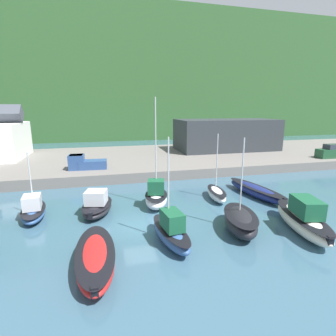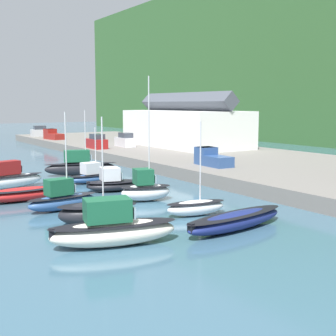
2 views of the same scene
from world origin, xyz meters
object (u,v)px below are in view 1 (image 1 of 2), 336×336
(moored_boat_2, at_px, (97,205))
(moored_boat_8, at_px, (171,231))
(moored_boat_3, at_px, (156,197))
(moored_boat_4, at_px, (216,194))
(moored_boat_10, at_px, (303,219))
(pickup_truck_1, at_px, (85,163))
(moored_boat_1, at_px, (33,210))
(moored_boat_7, at_px, (95,257))
(parked_car_3, at_px, (330,152))
(moored_boat_9, at_px, (240,221))
(moored_boat_5, at_px, (256,191))

(moored_boat_2, xyz_separation_m, moored_boat_8, (4.92, -6.51, 0.10))
(moored_boat_3, bearing_deg, moored_boat_4, 17.50)
(moored_boat_10, relative_size, pickup_truck_1, 1.56)
(moored_boat_1, xyz_separation_m, moored_boat_10, (20.09, -7.63, 0.26))
(moored_boat_7, bearing_deg, moored_boat_4, 36.60)
(moored_boat_1, relative_size, moored_boat_3, 0.55)
(moored_boat_7, distance_m, moored_boat_10, 14.98)
(moored_boat_4, bearing_deg, moored_boat_8, -124.02)
(moored_boat_7, bearing_deg, moored_boat_8, 16.78)
(moored_boat_10, xyz_separation_m, parked_car_3, (20.98, 18.36, 1.20))
(moored_boat_2, height_order, moored_boat_3, moored_boat_3)
(moored_boat_3, bearing_deg, moored_boat_1, -166.59)
(moored_boat_8, distance_m, parked_car_3, 35.66)
(parked_car_3, bearing_deg, moored_boat_1, 105.63)
(moored_boat_4, relative_size, moored_boat_9, 0.94)
(moored_boat_7, distance_m, moored_boat_9, 10.62)
(moored_boat_8, bearing_deg, moored_boat_10, -11.57)
(parked_car_3, relative_size, pickup_truck_1, 0.88)
(moored_boat_1, distance_m, moored_boat_3, 10.53)
(moored_boat_1, bearing_deg, moored_boat_8, -40.60)
(moored_boat_1, relative_size, moored_boat_9, 0.79)
(moored_boat_9, height_order, parked_car_3, moored_boat_9)
(moored_boat_3, bearing_deg, pickup_truck_1, 133.13)
(moored_boat_7, bearing_deg, moored_boat_1, 120.64)
(moored_boat_1, distance_m, pickup_truck_1, 12.77)
(moored_boat_4, height_order, pickup_truck_1, moored_boat_4)
(moored_boat_1, relative_size, parked_car_3, 1.30)
(moored_boat_2, height_order, pickup_truck_1, pickup_truck_1)
(moored_boat_1, xyz_separation_m, moored_boat_5, (21.23, 0.33, -0.12))
(moored_boat_1, bearing_deg, moored_boat_9, -28.95)
(moored_boat_3, relative_size, moored_boat_7, 1.42)
(moored_boat_1, bearing_deg, moored_boat_3, -6.33)
(parked_car_3, bearing_deg, moored_boat_7, 119.07)
(moored_boat_3, distance_m, moored_boat_8, 6.90)
(moored_boat_7, relative_size, pickup_truck_1, 1.46)
(moored_boat_3, height_order, moored_boat_9, moored_boat_3)
(moored_boat_4, height_order, parked_car_3, moored_boat_4)
(moored_boat_2, distance_m, moored_boat_10, 16.59)
(moored_boat_3, relative_size, moored_boat_8, 1.38)
(moored_boat_2, bearing_deg, moored_boat_7, -76.78)
(moored_boat_8, distance_m, moored_boat_10, 10.02)
(moored_boat_8, xyz_separation_m, moored_boat_10, (9.99, -0.74, 0.12))
(moored_boat_1, distance_m, moored_boat_4, 16.84)
(moored_boat_3, xyz_separation_m, parked_car_3, (30.55, 10.73, 1.20))
(moored_boat_5, bearing_deg, moored_boat_9, -137.54)
(moored_boat_3, height_order, moored_boat_7, moored_boat_3)
(moored_boat_9, bearing_deg, moored_boat_8, -158.66)
(moored_boat_7, relative_size, parked_car_3, 1.67)
(moored_boat_3, xyz_separation_m, moored_boat_10, (9.57, -7.63, -0.00))
(moored_boat_9, bearing_deg, moored_boat_10, 3.04)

